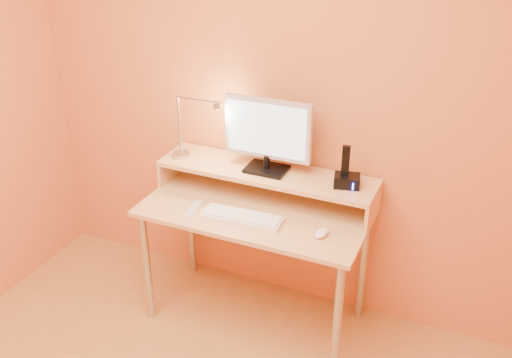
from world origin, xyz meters
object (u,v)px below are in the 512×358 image
at_px(phone_dock, 347,181).
at_px(remote_control, 193,210).
at_px(monitor_panel, 268,129).
at_px(lamp_base, 181,154).
at_px(keyboard, 242,218).
at_px(mouse, 322,233).

relative_size(phone_dock, remote_control, 0.81).
distance_m(monitor_panel, phone_dock, 0.49).
bearing_deg(lamp_base, keyboard, -26.62).
distance_m(lamp_base, keyboard, 0.57).
bearing_deg(lamp_base, remote_control, -50.88).
distance_m(monitor_panel, remote_control, 0.58).
relative_size(lamp_base, mouse, 1.05).
bearing_deg(phone_dock, mouse, -112.64).
bearing_deg(remote_control, mouse, -3.25).
xyz_separation_m(lamp_base, phone_dock, (0.95, 0.03, 0.02)).
bearing_deg(phone_dock, keyboard, -162.50).
height_order(monitor_panel, phone_dock, monitor_panel).
bearing_deg(keyboard, lamp_base, 150.11).
relative_size(keyboard, remote_control, 2.59).
xyz_separation_m(keyboard, remote_control, (-0.27, -0.02, -0.00)).
bearing_deg(monitor_panel, keyboard, -94.37).
bearing_deg(lamp_base, monitor_panel, 4.48).
bearing_deg(remote_control, monitor_panel, 40.14).
distance_m(lamp_base, phone_dock, 0.95).
xyz_separation_m(lamp_base, keyboard, (0.49, -0.25, -0.16)).
relative_size(monitor_panel, lamp_base, 4.75).
distance_m(monitor_panel, lamp_base, 0.56).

